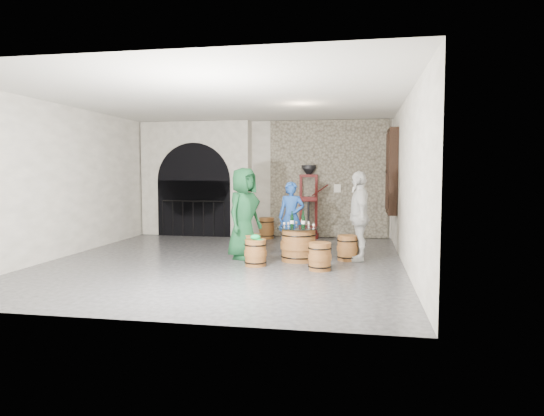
% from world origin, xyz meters
% --- Properties ---
extents(ground, '(8.00, 8.00, 0.00)m').
position_xyz_m(ground, '(0.00, 0.00, 0.00)').
color(ground, '#2B2B2D').
rests_on(ground, ground).
extents(wall_back, '(8.00, 0.00, 8.00)m').
position_xyz_m(wall_back, '(0.00, 4.00, 1.60)').
color(wall_back, silver).
rests_on(wall_back, ground).
extents(wall_front, '(8.00, 0.00, 8.00)m').
position_xyz_m(wall_front, '(0.00, -4.00, 1.60)').
color(wall_front, silver).
rests_on(wall_front, ground).
extents(wall_left, '(0.00, 8.00, 8.00)m').
position_xyz_m(wall_left, '(-3.50, 0.00, 1.60)').
color(wall_left, silver).
rests_on(wall_left, ground).
extents(wall_right, '(0.00, 8.00, 8.00)m').
position_xyz_m(wall_right, '(3.50, 0.00, 1.60)').
color(wall_right, silver).
rests_on(wall_right, ground).
extents(ceiling, '(8.00, 8.00, 0.00)m').
position_xyz_m(ceiling, '(0.00, 0.00, 3.20)').
color(ceiling, beige).
rests_on(ceiling, wall_back).
extents(stone_facing_panel, '(3.20, 0.12, 3.18)m').
position_xyz_m(stone_facing_panel, '(1.80, 3.94, 1.60)').
color(stone_facing_panel, gray).
rests_on(stone_facing_panel, ground).
extents(arched_opening, '(3.10, 0.60, 3.19)m').
position_xyz_m(arched_opening, '(-1.90, 3.74, 1.58)').
color(arched_opening, silver).
rests_on(arched_opening, ground).
extents(shuttered_window, '(0.23, 1.10, 2.00)m').
position_xyz_m(shuttered_window, '(3.38, 2.40, 1.80)').
color(shuttered_window, black).
rests_on(shuttered_window, wall_right).
extents(barrel_table, '(0.88, 0.88, 0.68)m').
position_xyz_m(barrel_table, '(1.45, 0.27, 0.34)').
color(barrel_table, brown).
rests_on(barrel_table, ground).
extents(barrel_stool_left, '(0.44, 0.44, 0.51)m').
position_xyz_m(barrel_stool_left, '(0.45, 0.33, 0.25)').
color(barrel_stool_left, brown).
rests_on(barrel_stool_left, ground).
extents(barrel_stool_far, '(0.44, 0.44, 0.51)m').
position_xyz_m(barrel_stool_far, '(1.17, 1.23, 0.25)').
color(barrel_stool_far, brown).
rests_on(barrel_stool_far, ground).
extents(barrel_stool_right, '(0.44, 0.44, 0.51)m').
position_xyz_m(barrel_stool_right, '(2.42, 0.49, 0.25)').
color(barrel_stool_right, brown).
rests_on(barrel_stool_right, ground).
extents(barrel_stool_near_right, '(0.44, 0.44, 0.51)m').
position_xyz_m(barrel_stool_near_right, '(1.95, -0.60, 0.25)').
color(barrel_stool_near_right, brown).
rests_on(barrel_stool_near_right, ground).
extents(barrel_stool_near_left, '(0.44, 0.44, 0.51)m').
position_xyz_m(barrel_stool_near_left, '(0.70, -0.40, 0.25)').
color(barrel_stool_near_left, brown).
rests_on(barrel_stool_near_left, ground).
extents(green_cap, '(0.24, 0.19, 0.11)m').
position_xyz_m(green_cap, '(0.71, -0.40, 0.55)').
color(green_cap, '#0D9946').
rests_on(green_cap, barrel_stool_near_left).
extents(person_green, '(0.89, 1.07, 1.88)m').
position_xyz_m(person_green, '(0.30, 0.34, 0.94)').
color(person_green, '#113E20').
rests_on(person_green, ground).
extents(person_blue, '(0.58, 0.38, 1.58)m').
position_xyz_m(person_blue, '(1.16, 1.26, 0.79)').
color(person_blue, navy).
rests_on(person_blue, ground).
extents(person_white, '(0.57, 1.11, 1.81)m').
position_xyz_m(person_white, '(2.64, 0.55, 0.91)').
color(person_white, beige).
rests_on(person_white, ground).
extents(wine_bottle_left, '(0.08, 0.08, 0.32)m').
position_xyz_m(wine_bottle_left, '(1.31, 0.28, 0.81)').
color(wine_bottle_left, black).
rests_on(wine_bottle_left, barrel_table).
extents(wine_bottle_center, '(0.08, 0.08, 0.32)m').
position_xyz_m(wine_bottle_center, '(1.54, 0.27, 0.81)').
color(wine_bottle_center, black).
rests_on(wine_bottle_center, barrel_table).
extents(wine_bottle_right, '(0.08, 0.08, 0.32)m').
position_xyz_m(wine_bottle_right, '(1.51, 0.47, 0.81)').
color(wine_bottle_right, black).
rests_on(wine_bottle_right, barrel_table).
extents(tasting_glass_a, '(0.05, 0.05, 0.10)m').
position_xyz_m(tasting_glass_a, '(1.16, 0.24, 0.73)').
color(tasting_glass_a, '#C16B25').
rests_on(tasting_glass_a, barrel_table).
extents(tasting_glass_b, '(0.05, 0.05, 0.10)m').
position_xyz_m(tasting_glass_b, '(1.65, 0.27, 0.73)').
color(tasting_glass_b, '#C16B25').
rests_on(tasting_glass_b, barrel_table).
extents(tasting_glass_c, '(0.05, 0.05, 0.10)m').
position_xyz_m(tasting_glass_c, '(1.37, 0.50, 0.73)').
color(tasting_glass_c, '#C16B25').
rests_on(tasting_glass_c, barrel_table).
extents(tasting_glass_d, '(0.05, 0.05, 0.10)m').
position_xyz_m(tasting_glass_d, '(1.62, 0.54, 0.73)').
color(tasting_glass_d, '#C16B25').
rests_on(tasting_glass_d, barrel_table).
extents(tasting_glass_e, '(0.05, 0.05, 0.10)m').
position_xyz_m(tasting_glass_e, '(1.77, 0.04, 0.73)').
color(tasting_glass_e, '#C16B25').
rests_on(tasting_glass_e, barrel_table).
extents(tasting_glass_f, '(0.05, 0.05, 0.10)m').
position_xyz_m(tasting_glass_f, '(1.23, 0.30, 0.73)').
color(tasting_glass_f, '#C16B25').
rests_on(tasting_glass_f, barrel_table).
extents(side_barrel, '(0.43, 0.43, 0.57)m').
position_xyz_m(side_barrel, '(0.19, 3.37, 0.28)').
color(side_barrel, brown).
rests_on(side_barrel, ground).
extents(corking_press, '(0.81, 0.46, 1.97)m').
position_xyz_m(corking_press, '(1.29, 3.70, 1.15)').
color(corking_press, '#52110D').
rests_on(corking_press, ground).
extents(control_box, '(0.18, 0.10, 0.22)m').
position_xyz_m(control_box, '(2.05, 3.86, 1.35)').
color(control_box, silver).
rests_on(control_box, wall_back).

